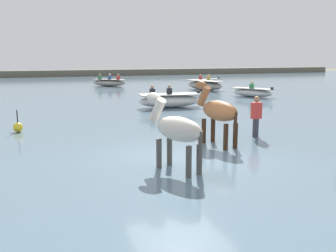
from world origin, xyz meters
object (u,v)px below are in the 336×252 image
boat_far_inshore (252,92)px  boat_mid_outer (208,82)px  boat_distant_west (170,100)px  horse_lead_chestnut (218,112)px  person_spectator_far (256,119)px  horse_trailing_pinto (176,131)px  boat_mid_channel (205,85)px  channel_buoy (18,127)px  boat_near_port (109,83)px

boat_far_inshore → boat_mid_outer: bearing=81.4°
boat_distant_west → horse_lead_chestnut: bearing=-99.4°
boat_far_inshore → person_spectator_far: 12.70m
horse_lead_chestnut → horse_trailing_pinto: (-2.06, -2.02, -0.06)m
horse_lead_chestnut → boat_far_inshore: size_ratio=0.74×
horse_lead_chestnut → boat_mid_outer: (9.79, 22.04, -0.74)m
boat_mid_outer → boat_far_inshore: size_ratio=0.97×
boat_mid_channel → channel_buoy: 18.60m
horse_lead_chestnut → boat_mid_channel: horse_lead_chestnut is taller
boat_mid_outer → channel_buoy: size_ratio=3.58×
boat_mid_channel → channel_buoy: bearing=-135.1°
boat_mid_channel → channel_buoy: channel_buoy is taller
horse_lead_chestnut → boat_distant_west: bearing=80.6°
person_spectator_far → boat_near_port: bearing=92.2°
horse_lead_chestnut → person_spectator_far: horse_lead_chestnut is taller
horse_lead_chestnut → boat_mid_channel: 18.74m
horse_lead_chestnut → boat_mid_outer: horse_lead_chestnut is taller
boat_far_inshore → person_spectator_far: (-6.45, -10.93, 0.32)m
horse_trailing_pinto → boat_far_inshore: 17.08m
horse_trailing_pinto → boat_distant_west: (3.48, 10.52, -0.60)m
boat_mid_channel → channel_buoy: size_ratio=4.64×
boat_distant_west → boat_mid_channel: boat_distant_west is taller
horse_lead_chestnut → boat_mid_channel: size_ratio=0.59×
horse_lead_chestnut → horse_trailing_pinto: size_ratio=1.05×
horse_lead_chestnut → boat_distant_west: (1.41, 8.51, -0.65)m
boat_distant_west → boat_far_inshore: size_ratio=1.15×
boat_mid_channel → horse_lead_chestnut: bearing=-113.1°
horse_trailing_pinto → boat_distant_west: 11.10m
horse_lead_chestnut → channel_buoy: 7.17m
boat_mid_outer → boat_far_inshore: 10.55m
horse_lead_chestnut → boat_distant_west: 8.65m
horse_lead_chestnut → channel_buoy: (-5.83, 4.10, -0.83)m
boat_near_port → person_spectator_far: 22.58m
horse_trailing_pinto → person_spectator_far: horse_trailing_pinto is taller
boat_distant_west → channel_buoy: size_ratio=4.27×
boat_far_inshore → boat_mid_channel: (-0.87, 5.62, 0.08)m
horse_trailing_pinto → boat_mid_channel: 21.43m
horse_trailing_pinto → person_spectator_far: size_ratio=1.26×
person_spectator_far → horse_trailing_pinto: bearing=-144.8°
boat_far_inshore → boat_mid_channel: size_ratio=0.80×
boat_far_inshore → boat_near_port: bearing=122.2°
boat_distant_west → channel_buoy: bearing=-148.6°
horse_lead_chestnut → person_spectator_far: (1.76, 0.68, -0.41)m
boat_mid_outer → boat_mid_channel: size_ratio=0.77×
boat_far_inshore → boat_near_port: (-7.31, 11.63, 0.03)m
horse_trailing_pinto → channel_buoy: 7.22m
boat_near_port → person_spectator_far: person_spectator_far is taller
boat_distant_west → boat_near_port: (-0.51, 14.73, -0.04)m
horse_trailing_pinto → boat_near_port: 25.44m
boat_mid_outer → boat_far_inshore: boat_far_inshore is taller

